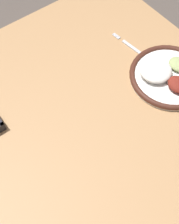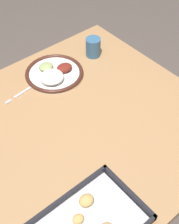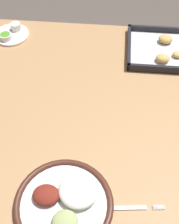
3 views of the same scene
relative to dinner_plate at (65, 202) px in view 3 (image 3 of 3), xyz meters
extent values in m
plane|color=#564C44|center=(0.06, 0.32, -0.76)|extent=(8.00, 8.00, 0.00)
cube|color=#AD7F51|center=(0.06, 0.32, -0.03)|extent=(1.05, 1.06, 0.03)
cylinder|color=#AD7F51|center=(-0.41, 0.80, -0.40)|extent=(0.06, 0.06, 0.72)
cylinder|color=white|center=(0.00, 0.00, -0.01)|extent=(0.28, 0.28, 0.01)
torus|color=#472319|center=(0.00, 0.00, 0.00)|extent=(0.29, 0.29, 0.02)
ellipsoid|color=white|center=(0.04, 0.03, 0.02)|extent=(0.12, 0.12, 0.04)
ellipsoid|color=maroon|center=(-0.06, 0.01, 0.01)|extent=(0.08, 0.07, 0.03)
ellipsoid|color=#9EAD6B|center=(0.01, -0.06, 0.01)|extent=(0.07, 0.07, 0.03)
cube|color=silver|center=(0.15, 0.00, -0.01)|extent=(0.16, 0.03, 0.00)
cylinder|color=silver|center=(0.27, 0.01, -0.01)|extent=(0.04, 0.01, 0.00)
cylinder|color=silver|center=(0.27, 0.01, -0.01)|extent=(0.04, 0.01, 0.00)
cylinder|color=silver|center=(0.27, 0.02, -0.01)|extent=(0.04, 0.01, 0.00)
cylinder|color=silver|center=(0.27, 0.02, -0.01)|extent=(0.04, 0.01, 0.00)
cylinder|color=white|center=(-0.34, 0.74, -0.01)|extent=(0.15, 0.15, 0.01)
cylinder|color=silver|center=(-0.33, 0.77, 0.01)|extent=(0.04, 0.04, 0.03)
cylinder|color=#B22819|center=(-0.33, 0.77, 0.02)|extent=(0.04, 0.04, 0.01)
cylinder|color=silver|center=(-0.36, 0.71, 0.01)|extent=(0.05, 0.05, 0.02)
cylinder|color=#51992D|center=(-0.36, 0.71, 0.01)|extent=(0.04, 0.04, 0.01)
cube|color=black|center=(0.36, 0.69, -0.01)|extent=(0.38, 0.26, 0.01)
cube|color=silver|center=(0.36, 0.69, -0.01)|extent=(0.35, 0.24, 0.00)
cube|color=black|center=(0.36, 0.57, 0.01)|extent=(0.38, 0.01, 0.03)
cube|color=black|center=(0.36, 0.81, 0.01)|extent=(0.38, 0.01, 0.03)
cube|color=black|center=(0.17, 0.69, 0.01)|extent=(0.01, 0.26, 0.03)
ellipsoid|color=tan|center=(0.31, 0.62, 0.01)|extent=(0.05, 0.05, 0.03)
ellipsoid|color=tan|center=(0.37, 0.66, 0.00)|extent=(0.04, 0.03, 0.02)
ellipsoid|color=tan|center=(0.33, 0.75, 0.01)|extent=(0.06, 0.05, 0.03)
camera|label=1|loc=(-0.38, 0.64, 0.87)|focal=50.00mm
camera|label=2|loc=(0.62, 1.01, 1.00)|focal=50.00mm
camera|label=3|loc=(0.10, -0.34, 0.86)|focal=50.00mm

